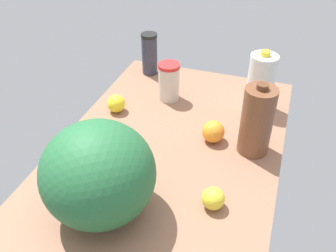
% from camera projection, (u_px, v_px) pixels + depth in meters
% --- Properties ---
extents(countertop, '(1.20, 0.76, 0.03)m').
position_uv_depth(countertop, '(168.00, 152.00, 1.31)').
color(countertop, '#92624A').
rests_on(countertop, ground).
extents(shaker_bottle, '(0.07, 0.07, 0.19)m').
position_uv_depth(shaker_bottle, '(150.00, 54.00, 1.70)').
color(shaker_bottle, '#323444').
rests_on(shaker_bottle, countertop).
extents(chocolate_milk_jug, '(0.11, 0.11, 0.26)m').
position_uv_depth(chocolate_milk_jug, '(257.00, 121.00, 1.23)').
color(chocolate_milk_jug, brown).
rests_on(chocolate_milk_jug, countertop).
extents(milk_jug, '(0.11, 0.11, 0.25)m').
position_uv_depth(milk_jug, '(261.00, 83.00, 1.44)').
color(milk_jug, white).
rests_on(milk_jug, countertop).
extents(watermelon, '(0.31, 0.31, 0.29)m').
position_uv_depth(watermelon, '(98.00, 174.00, 0.99)').
color(watermelon, '#266739').
rests_on(watermelon, countertop).
extents(tumbler_cup, '(0.09, 0.09, 0.16)m').
position_uv_depth(tumbler_cup, '(169.00, 82.00, 1.52)').
color(tumbler_cup, beige).
rests_on(tumbler_cup, countertop).
extents(orange_near_front, '(0.08, 0.08, 0.08)m').
position_uv_depth(orange_near_front, '(213.00, 132.00, 1.32)').
color(orange_near_front, orange).
rests_on(orange_near_front, countertop).
extents(lemon_far_back, '(0.07, 0.07, 0.07)m').
position_uv_depth(lemon_far_back, '(213.00, 198.00, 1.07)').
color(lemon_far_back, yellow).
rests_on(lemon_far_back, countertop).
extents(lemon_loose, '(0.07, 0.07, 0.07)m').
position_uv_depth(lemon_loose, '(116.00, 104.00, 1.47)').
color(lemon_loose, yellow).
rests_on(lemon_loose, countertop).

